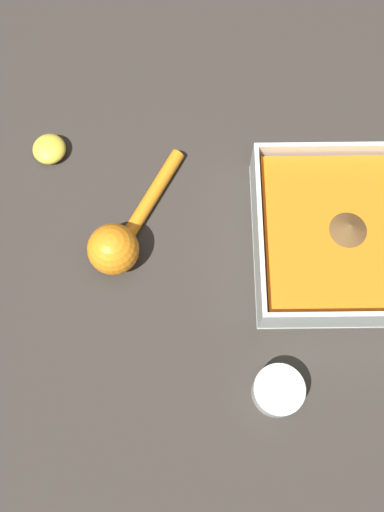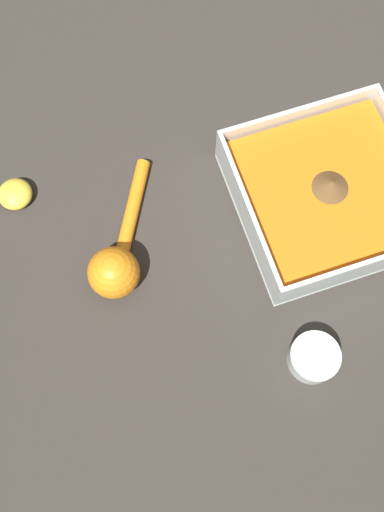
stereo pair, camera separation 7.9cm
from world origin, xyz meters
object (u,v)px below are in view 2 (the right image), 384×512
square_dish (326,195)px  spice_bowl (314,358)px  lemon_squeezer (117,263)px  lemon_half (15,194)px

square_dish → spice_bowl: (0.20, -0.10, -0.01)m
square_dish → spice_bowl: bearing=-26.0°
lemon_squeezer → spice_bowl: bearing=75.1°
spice_bowl → lemon_squeezer: size_ratio=0.33×
square_dish → lemon_half: bearing=-109.6°
square_dish → lemon_squeezer: 0.30m
lemon_squeezer → lemon_half: size_ratio=4.03×
lemon_half → lemon_squeezer: bearing=35.6°
square_dish → lemon_squeezer: (0.00, -0.30, 0.00)m
spice_bowl → lemon_squeezer: lemon_squeezer is taller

